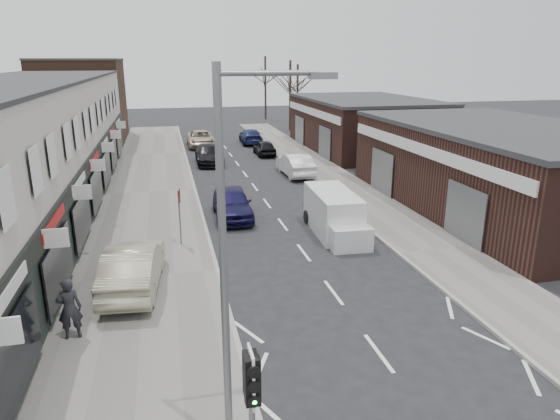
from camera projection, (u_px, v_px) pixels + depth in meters
ground at (411, 397)px, 12.57m from camera, size 160.00×160.00×0.00m
pavement_left at (150, 192)px, 31.59m from camera, size 5.50×64.00×0.12m
pavement_right at (337, 182)px, 34.30m from camera, size 3.50×64.00×0.12m
shop_terrace_left at (15, 148)px, 26.77m from camera, size 8.00×41.00×7.10m
brick_block_far at (82, 102)px, 50.40m from camera, size 8.00×10.00×8.00m
right_unit_near at (501, 170)px, 27.67m from camera, size 10.00×18.00×4.50m
right_unit_far at (364, 125)px, 46.31m from camera, size 10.00×16.00×4.50m
tree_far_a at (290, 130)px, 59.25m from camera, size 3.60×3.60×8.00m
tree_far_b at (297, 124)px, 65.38m from camera, size 3.60×3.60×7.50m
tree_far_c at (266, 119)px, 70.32m from camera, size 3.60×3.60×8.50m
traffic_light at (252, 390)px, 9.03m from camera, size 0.28×0.60×3.10m
street_lamp at (232, 253)px, 9.50m from camera, size 2.23×0.22×8.00m
warning_sign at (180, 200)px, 21.99m from camera, size 0.12×0.80×2.70m
white_van at (334, 214)px, 24.08m from camera, size 2.05×5.33×2.04m
sedan_on_pavement at (133, 267)px, 18.01m from camera, size 2.25×5.25×1.68m
pedestrian at (69, 308)px, 14.74m from camera, size 0.75×0.54×1.93m
parked_car_left_a at (232, 203)px, 26.51m from camera, size 2.08×4.83×1.63m
parked_car_left_b at (209, 154)px, 40.22m from camera, size 2.19×5.22×1.50m
parked_car_left_c at (201, 139)px, 48.00m from camera, size 2.55×5.49×1.52m
parked_car_right_a at (295, 165)px, 36.11m from camera, size 1.82×4.92×1.61m
parked_car_right_b at (265, 148)px, 43.82m from camera, size 1.57×3.89×1.32m
parked_car_right_c at (251, 136)px, 49.89m from camera, size 2.26×5.06×1.44m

